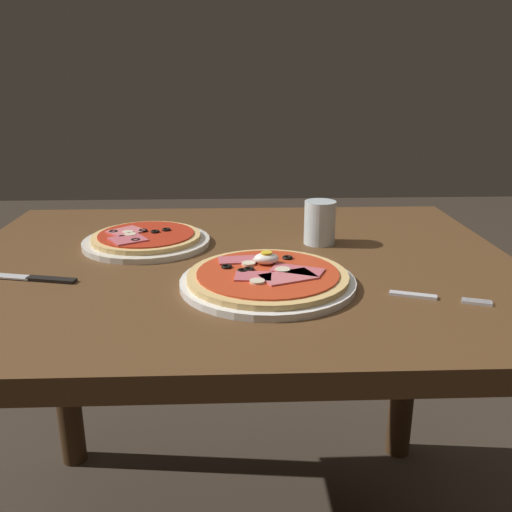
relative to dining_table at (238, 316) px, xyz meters
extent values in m
cube|color=brown|center=(0.00, 0.00, 0.10)|extent=(1.10, 0.87, 0.04)
cylinder|color=#3C2715|center=(-0.49, 0.38, -0.28)|extent=(0.07, 0.07, 0.71)
cylinder|color=#3C2715|center=(0.49, 0.38, -0.28)|extent=(0.07, 0.07, 0.71)
cylinder|color=white|center=(0.05, -0.14, 0.13)|extent=(0.30, 0.30, 0.01)
cylinder|color=#DBB26B|center=(0.05, -0.14, 0.14)|extent=(0.28, 0.28, 0.01)
cylinder|color=red|center=(0.05, -0.14, 0.14)|extent=(0.24, 0.24, 0.00)
torus|color=black|center=(0.02, -0.13, 0.15)|extent=(0.02, 0.02, 0.00)
torus|color=black|center=(0.09, -0.07, 0.15)|extent=(0.02, 0.02, 0.00)
torus|color=black|center=(-0.02, -0.12, 0.15)|extent=(0.02, 0.02, 0.00)
torus|color=black|center=(0.01, -0.14, 0.15)|extent=(0.02, 0.02, 0.00)
cube|color=#C65B66|center=(0.01, -0.08, 0.15)|extent=(0.09, 0.05, 0.00)
cube|color=#C65B66|center=(0.03, -0.17, 0.15)|extent=(0.06, 0.05, 0.00)
cube|color=#C65B66|center=(0.11, -0.14, 0.15)|extent=(0.10, 0.07, 0.00)
cube|color=#D16B70|center=(0.09, -0.17, 0.15)|extent=(0.10, 0.08, 0.00)
cylinder|color=beige|center=(0.03, -0.19, 0.15)|extent=(0.02, 0.02, 0.00)
cylinder|color=beige|center=(0.08, -0.14, 0.15)|extent=(0.03, 0.03, 0.00)
cylinder|color=beige|center=(0.04, -0.09, 0.15)|extent=(0.02, 0.02, 0.00)
cylinder|color=beige|center=(0.02, -0.10, 0.15)|extent=(0.02, 0.02, 0.00)
ellipsoid|color=white|center=(0.05, -0.10, 0.16)|extent=(0.04, 0.03, 0.02)
cylinder|color=yellow|center=(0.05, -0.10, 0.17)|extent=(0.02, 0.02, 0.00)
cylinder|color=silver|center=(-0.19, 0.11, 0.13)|extent=(0.27, 0.27, 0.01)
cylinder|color=#DBB26B|center=(-0.19, 0.11, 0.14)|extent=(0.23, 0.23, 0.01)
cylinder|color=#B72D19|center=(-0.19, 0.11, 0.14)|extent=(0.20, 0.20, 0.00)
torus|color=black|center=(-0.20, 0.05, 0.15)|extent=(0.02, 0.02, 0.00)
torus|color=black|center=(-0.20, 0.12, 0.15)|extent=(0.02, 0.02, 0.00)
torus|color=black|center=(-0.17, 0.11, 0.15)|extent=(0.02, 0.02, 0.00)
torus|color=black|center=(-0.15, 0.13, 0.15)|extent=(0.02, 0.02, 0.00)
torus|color=black|center=(-0.26, 0.11, 0.15)|extent=(0.02, 0.02, 0.00)
cube|color=#D16B70|center=(-0.23, 0.12, 0.15)|extent=(0.09, 0.09, 0.00)
cube|color=#C65B66|center=(-0.22, 0.06, 0.15)|extent=(0.09, 0.09, 0.00)
cylinder|color=beige|center=(-0.22, 0.09, 0.15)|extent=(0.02, 0.02, 0.00)
cylinder|color=beige|center=(-0.23, 0.11, 0.15)|extent=(0.02, 0.02, 0.00)
cylinder|color=silver|center=(0.18, 0.10, 0.17)|extent=(0.07, 0.07, 0.09)
cylinder|color=silver|center=(0.18, 0.10, 0.15)|extent=(0.06, 0.06, 0.06)
cube|color=silver|center=(0.29, -0.20, 0.12)|extent=(0.08, 0.04, 0.00)
cube|color=silver|center=(0.38, -0.24, 0.12)|extent=(0.04, 0.02, 0.00)
cube|color=silver|center=(0.38, -0.24, 0.12)|extent=(0.04, 0.02, 0.00)
cube|color=silver|center=(0.38, -0.23, 0.12)|extent=(0.04, 0.02, 0.00)
cube|color=silver|center=(0.38, -0.23, 0.12)|extent=(0.04, 0.02, 0.00)
cube|color=silver|center=(-0.41, -0.09, 0.12)|extent=(0.11, 0.04, 0.00)
cube|color=black|center=(-0.32, -0.11, 0.12)|extent=(0.09, 0.04, 0.01)
camera|label=1|loc=(0.00, -1.02, 0.46)|focal=38.60mm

